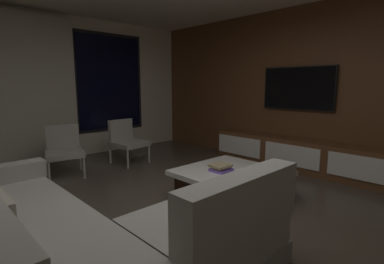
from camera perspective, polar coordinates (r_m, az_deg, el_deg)
floor at (r=3.08m, az=-3.41°, el=-17.95°), size 9.20×9.20×0.00m
back_wall_with_window at (r=5.96m, az=-27.45°, el=7.55°), size 6.60×0.30×2.70m
media_wall at (r=5.27m, az=22.90°, el=7.85°), size 0.12×7.80×2.70m
sectional_couch at (r=2.43m, az=-21.30°, el=-18.74°), size 1.98×2.50×0.82m
coffee_table at (r=3.72m, az=7.63°, el=-10.02°), size 1.16×1.16×0.36m
book_stack_on_coffee_table at (r=3.63m, az=5.62°, el=-6.94°), size 0.24×0.23×0.08m
accent_chair_near_window at (r=5.44m, az=-12.70°, el=-1.34°), size 0.60×0.62×0.78m
accent_chair_by_curtain at (r=4.99m, az=-23.68°, el=-2.82°), size 0.68×0.69×0.78m
media_console at (r=5.16m, az=20.33°, el=-4.33°), size 0.46×3.10×0.52m
mounted_tv at (r=5.28m, az=19.91°, el=8.02°), size 0.05×1.25×0.72m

